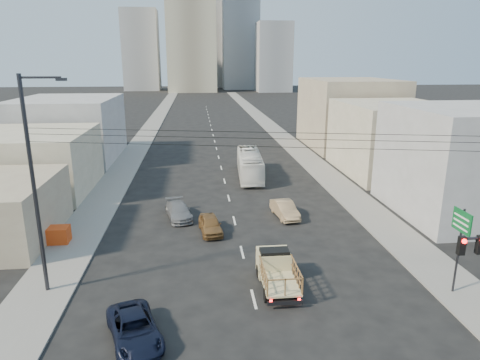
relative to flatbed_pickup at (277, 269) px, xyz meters
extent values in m
plane|color=black|center=(-1.49, -3.27, -1.09)|extent=(420.00, 420.00, 0.00)
cube|color=slate|center=(-13.24, 66.73, -1.03)|extent=(3.50, 180.00, 0.12)
cube|color=slate|center=(10.26, 66.73, -1.03)|extent=(3.50, 180.00, 0.12)
cube|color=silver|center=(-1.49, -1.27, -1.09)|extent=(0.15, 2.00, 0.01)
cube|color=silver|center=(-1.49, 4.73, -1.09)|extent=(0.15, 2.00, 0.01)
cube|color=silver|center=(-1.49, 10.73, -1.09)|extent=(0.15, 2.00, 0.01)
cube|color=silver|center=(-1.49, 16.73, -1.09)|extent=(0.15, 2.00, 0.01)
cube|color=silver|center=(-1.49, 22.73, -1.09)|extent=(0.15, 2.00, 0.01)
cube|color=silver|center=(-1.49, 28.73, -1.09)|extent=(0.15, 2.00, 0.01)
cube|color=silver|center=(-1.49, 34.73, -1.09)|extent=(0.15, 2.00, 0.01)
cube|color=silver|center=(-1.49, 40.73, -1.09)|extent=(0.15, 2.00, 0.01)
cube|color=silver|center=(-1.49, 46.73, -1.09)|extent=(0.15, 2.00, 0.01)
cube|color=silver|center=(-1.49, 52.73, -1.09)|extent=(0.15, 2.00, 0.01)
cube|color=silver|center=(-1.49, 58.73, -1.09)|extent=(0.15, 2.00, 0.01)
cube|color=silver|center=(-1.49, 64.73, -1.09)|extent=(0.15, 2.00, 0.01)
cube|color=silver|center=(-1.49, 70.73, -1.09)|extent=(0.15, 2.00, 0.01)
cube|color=silver|center=(-1.49, 76.73, -1.09)|extent=(0.15, 2.00, 0.01)
cube|color=silver|center=(-1.49, 82.73, -1.09)|extent=(0.15, 2.00, 0.01)
cube|color=silver|center=(-1.49, 88.73, -1.09)|extent=(0.15, 2.00, 0.01)
cube|color=silver|center=(-1.49, 94.73, -1.09)|extent=(0.15, 2.00, 0.01)
cube|color=silver|center=(-1.49, 100.73, -1.09)|extent=(0.15, 2.00, 0.01)
cube|color=#C6B985|center=(0.00, -0.90, -0.39)|extent=(1.90, 3.00, 0.12)
cube|color=#C6B985|center=(0.00, 1.10, -0.14)|extent=(1.90, 1.60, 1.50)
cube|color=black|center=(0.00, 0.85, 0.46)|extent=(1.70, 0.90, 0.70)
cube|color=#2D2D33|center=(0.00, -2.45, -0.69)|extent=(1.90, 0.12, 0.22)
cube|color=#FF0C0C|center=(-0.75, -2.45, -0.54)|extent=(0.15, 0.05, 0.12)
cube|color=#FF0C0C|center=(0.75, -2.45, -0.54)|extent=(0.15, 0.05, 0.12)
cylinder|color=black|center=(-0.85, 1.20, -0.71)|extent=(0.25, 0.76, 0.76)
cylinder|color=black|center=(0.85, 1.20, -0.71)|extent=(0.25, 0.76, 0.76)
cylinder|color=black|center=(-0.85, -1.60, -0.71)|extent=(0.25, 0.76, 0.76)
cylinder|color=black|center=(0.85, -1.60, -0.71)|extent=(0.25, 0.76, 0.76)
imported|color=black|center=(-7.47, -4.28, -0.47)|extent=(3.39, 4.93, 1.25)
imported|color=white|center=(1.45, 24.21, 0.35)|extent=(3.04, 10.50, 2.89)
imported|color=brown|center=(-3.52, 8.42, -0.45)|extent=(1.96, 3.95, 1.29)
imported|color=#A0825D|center=(2.77, 11.18, -0.42)|extent=(1.95, 4.22, 1.34)
imported|color=slate|center=(-6.03, 11.79, -0.46)|extent=(2.64, 4.63, 1.26)
cube|color=black|center=(7.11, -6.77, 4.21)|extent=(0.28, 0.22, 0.80)
cube|color=black|center=(6.31, -6.77, 4.21)|extent=(0.28, 0.22, 0.80)
sphere|color=#FF0C0C|center=(6.31, -6.91, 4.46)|extent=(0.20, 0.20, 0.20)
cylinder|color=#2D2D33|center=(9.71, -1.77, 1.41)|extent=(0.12, 0.12, 5.00)
cube|color=#0C5926|center=(9.66, -1.77, 3.21)|extent=(0.08, 1.60, 1.20)
cube|color=white|center=(9.60, -1.77, 3.46)|extent=(0.02, 1.30, 0.10)
cube|color=white|center=(9.60, -1.77, 3.16)|extent=(0.02, 1.30, 0.10)
cube|color=white|center=(9.60, -1.77, 2.86)|extent=(0.02, 1.30, 0.10)
cylinder|color=#2D2D33|center=(-12.99, 0.73, 4.91)|extent=(0.22, 0.22, 12.00)
cylinder|color=#2D2D33|center=(-11.99, 0.73, 10.71)|extent=(2.00, 0.12, 0.12)
cube|color=#2D2D33|center=(-10.99, 0.73, 10.61)|extent=(0.50, 0.25, 0.15)
cylinder|color=black|center=(-1.49, -1.77, 8.21)|extent=(23.01, 5.02, 0.02)
cylinder|color=black|center=(-1.49, -1.77, 7.91)|extent=(23.01, 5.02, 0.02)
cylinder|color=black|center=(-1.49, -1.77, 7.51)|extent=(23.01, 5.02, 0.02)
cube|color=#D74314|center=(-14.49, 7.44, -0.78)|extent=(1.80, 1.20, 0.38)
cube|color=#D74314|center=(-14.49, 7.44, -0.40)|extent=(1.80, 1.20, 0.38)
cube|color=#D74314|center=(-14.49, 7.44, -0.02)|extent=(1.80, 1.20, 0.38)
cube|color=#97979A|center=(17.51, 10.73, 3.41)|extent=(10.00, 12.00, 9.00)
cube|color=#AAA489|center=(18.01, 24.73, 2.91)|extent=(11.00, 14.00, 8.00)
cube|color=gray|center=(18.51, 40.73, 3.91)|extent=(12.00, 16.00, 10.00)
cube|color=#AAA489|center=(-20.49, 20.73, 1.91)|extent=(11.00, 12.00, 6.00)
cube|color=#97979A|center=(-20.99, 35.73, 2.91)|extent=(12.00, 16.00, 8.00)
cube|color=gray|center=(-5.49, 166.73, 28.91)|extent=(20.00, 20.00, 60.00)
cube|color=gray|center=(16.51, 181.73, 18.91)|extent=(16.00, 16.00, 40.00)
cube|color=gray|center=(-27.49, 176.73, 15.91)|extent=(15.00, 15.00, 34.00)
cube|color=#97979A|center=(4.51, 196.73, 20.91)|extent=(18.00, 18.00, 44.00)
cube|color=gray|center=(28.51, 161.73, 12.91)|extent=(14.00, 14.00, 28.00)
camera|label=1|loc=(-4.36, -21.88, 11.49)|focal=32.00mm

